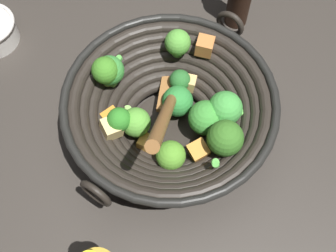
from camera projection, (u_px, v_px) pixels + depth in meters
The scene contains 2 objects.
ground_plane at pixel (170, 128), 0.76m from camera, with size 4.00×4.00×0.00m, color #332D28.
wok at pixel (170, 109), 0.70m from camera, with size 0.35×0.38×0.25m.
Camera 1 is at (0.22, -0.26, 0.68)m, focal length 45.91 mm.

